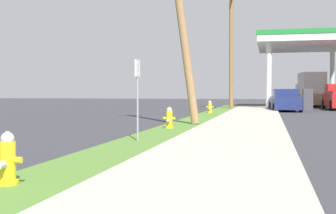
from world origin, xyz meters
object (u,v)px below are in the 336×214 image
object	(u,v)px
street_sign_post	(137,83)
car_navy_by_near_pump	(285,101)
fire_hydrant_second	(169,119)
utility_pole_background	(231,49)
fire_hydrant_third	(210,107)
truck_tan_on_apron	(310,90)
fire_hydrant_nearest	(8,161)
truck_teal_at_far_bay	(318,96)

from	to	relation	value
street_sign_post	car_navy_by_near_pump	xyz separation A→B (m)	(4.46, 21.56, -0.91)
fire_hydrant_second	car_navy_by_near_pump	bearing A→B (deg)	75.44
utility_pole_background	fire_hydrant_second	bearing A→B (deg)	-91.62
fire_hydrant_third	car_navy_by_near_pump	world-z (taller)	car_navy_by_near_pump
car_navy_by_near_pump	truck_tan_on_apron	world-z (taller)	truck_tan_on_apron
fire_hydrant_second	utility_pole_background	bearing A→B (deg)	88.38
street_sign_post	car_navy_by_near_pump	bearing A→B (deg)	78.32
fire_hydrant_third	car_navy_by_near_pump	size ratio (longest dim) A/B	0.16
fire_hydrant_second	truck_tan_on_apron	size ratio (longest dim) A/B	0.11
car_navy_by_near_pump	street_sign_post	bearing A→B (deg)	-101.68
fire_hydrant_second	fire_hydrant_nearest	bearing A→B (deg)	-90.75
utility_pole_background	truck_teal_at_far_bay	bearing A→B (deg)	57.28
fire_hydrant_second	utility_pole_background	size ratio (longest dim) A/B	0.08
street_sign_post	truck_teal_at_far_bay	xyz separation A→B (m)	(8.08, 35.35, -0.72)
fire_hydrant_nearest	car_navy_by_near_pump	bearing A→B (deg)	80.28
utility_pole_background	truck_tan_on_apron	world-z (taller)	utility_pole_background
fire_hydrant_third	street_sign_post	size ratio (longest dim) A/B	0.35
utility_pole_background	fire_hydrant_nearest	bearing A→B (deg)	-91.33
fire_hydrant_third	truck_teal_at_far_bay	world-z (taller)	truck_teal_at_far_bay
fire_hydrant_nearest	truck_tan_on_apron	bearing A→B (deg)	79.09
truck_tan_on_apron	fire_hydrant_second	bearing A→B (deg)	-104.32
truck_tan_on_apron	truck_teal_at_far_bay	world-z (taller)	truck_tan_on_apron
fire_hydrant_third	truck_teal_at_far_bay	size ratio (longest dim) A/B	0.14
fire_hydrant_second	utility_pole_background	world-z (taller)	utility_pole_background
fire_hydrant_second	street_sign_post	bearing A→B (deg)	-88.98
utility_pole_background	street_sign_post	bearing A→B (deg)	-91.16
fire_hydrant_nearest	fire_hydrant_second	size ratio (longest dim) A/B	1.00
fire_hydrant_third	truck_tan_on_apron	size ratio (longest dim) A/B	0.11
car_navy_by_near_pump	truck_tan_on_apron	size ratio (longest dim) A/B	0.71
fire_hydrant_nearest	car_navy_by_near_pump	size ratio (longest dim) A/B	0.16
car_navy_by_near_pump	utility_pole_background	bearing A→B (deg)	153.72
fire_hydrant_nearest	truck_teal_at_far_bay	distance (m)	41.81
fire_hydrant_nearest	fire_hydrant_second	distance (m)	9.75
fire_hydrant_third	truck_teal_at_far_bay	distance (m)	21.53
fire_hydrant_second	street_sign_post	size ratio (longest dim) A/B	0.35
fire_hydrant_nearest	fire_hydrant_third	world-z (taller)	same
fire_hydrant_nearest	street_sign_post	world-z (taller)	street_sign_post
truck_tan_on_apron	fire_hydrant_third	bearing A→B (deg)	-113.30
utility_pole_background	truck_tan_on_apron	size ratio (longest dim) A/B	1.36
fire_hydrant_third	street_sign_post	distance (m)	15.49
car_navy_by_near_pump	truck_tan_on_apron	xyz separation A→B (m)	(2.62, 10.59, 0.77)
fire_hydrant_second	street_sign_post	world-z (taller)	street_sign_post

